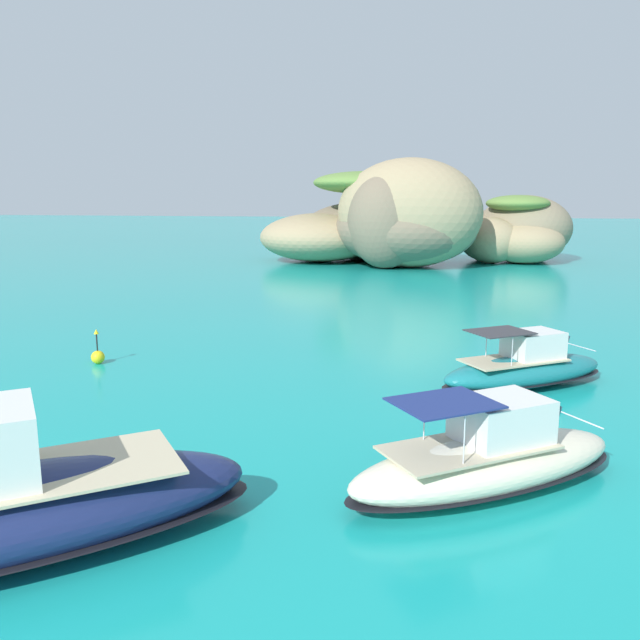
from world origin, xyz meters
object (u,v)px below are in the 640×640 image
motorboat_teal (525,368)px  motorboat_cream (488,459)px  channel_buoy (98,356)px  islet_small (517,232)px  islet_large (381,224)px

motorboat_teal → motorboat_cream: size_ratio=0.94×
channel_buoy → islet_small: bearing=64.9°
islet_small → motorboat_cream: islet_small is taller
islet_large → motorboat_cream: bearing=-82.1°
islet_large → motorboat_cream: 51.62m
islet_small → channel_buoy: size_ratio=9.60×
islet_small → channel_buoy: 52.20m
islet_large → islet_small: (13.97, 5.36, -0.97)m
motorboat_cream → islet_large: bearing=97.9°
motorboat_cream → islet_small: bearing=83.0°
motorboat_cream → channel_buoy: (-15.20, 9.20, -0.42)m
islet_large → islet_small: islet_large is taller
islet_large → motorboat_cream: (7.04, -51.03, -3.36)m
islet_large → channel_buoy: islet_large is taller
islet_large → motorboat_teal: bearing=-77.9°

